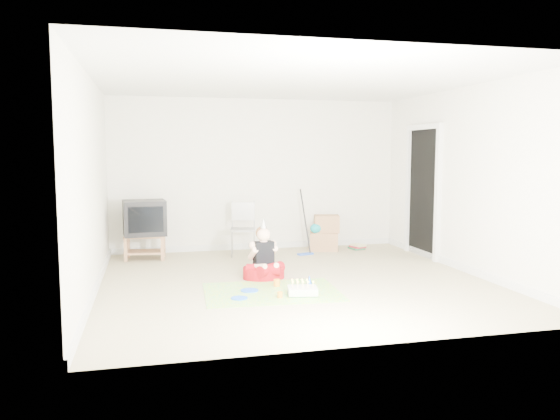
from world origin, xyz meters
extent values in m
plane|color=tan|center=(0.00, 0.00, 0.00)|extent=(5.00, 5.00, 0.00)
cube|color=black|center=(2.48, 1.20, 1.02)|extent=(0.02, 0.90, 2.05)
cube|color=#9F6C47|center=(-1.92, 1.96, 0.37)|extent=(0.65, 0.44, 0.03)
cube|color=#9F6C47|center=(-1.92, 1.96, 0.12)|extent=(0.65, 0.44, 0.03)
cube|color=#9F6C47|center=(-2.21, 1.82, 0.19)|extent=(0.05, 0.05, 0.39)
cube|color=#9F6C47|center=(-1.65, 1.78, 0.19)|extent=(0.05, 0.05, 0.39)
cube|color=#9F6C47|center=(-2.18, 2.15, 0.19)|extent=(0.05, 0.05, 0.39)
cube|color=#9F6C47|center=(-1.63, 2.10, 0.19)|extent=(0.05, 0.05, 0.39)
cube|color=black|center=(-1.92, 1.96, 0.66)|extent=(0.69, 0.59, 0.55)
cube|color=#97969C|center=(-0.36, 1.90, 0.43)|extent=(0.47, 0.45, 0.03)
cylinder|color=#97969C|center=(-0.54, 1.94, 0.44)|extent=(0.02, 0.02, 0.89)
cylinder|color=#97969C|center=(-0.18, 1.87, 0.44)|extent=(0.02, 0.02, 0.89)
cube|color=#AD7C54|center=(1.08, 2.08, 0.16)|extent=(0.56, 0.48, 0.31)
cube|color=#AD7C54|center=(1.14, 2.10, 0.46)|extent=(0.48, 0.42, 0.29)
ellipsoid|color=#0D8995|center=(0.92, 2.02, 0.39)|extent=(0.21, 0.15, 0.17)
cube|color=blue|center=(0.65, 1.73, 0.01)|extent=(0.28, 0.16, 0.03)
cylinder|color=black|center=(0.65, 1.73, 0.55)|extent=(0.11, 0.36, 1.05)
cube|color=#236B41|center=(1.68, 2.04, 0.01)|extent=(0.25, 0.29, 0.03)
cube|color=#B92734|center=(1.68, 2.04, 0.04)|extent=(0.25, 0.29, 0.03)
cube|color=beige|center=(1.68, 2.04, 0.07)|extent=(0.26, 0.29, 0.03)
cylinder|color=#A40F16|center=(-0.36, 0.25, 0.08)|extent=(0.65, 0.65, 0.15)
cube|color=black|center=(-0.36, 0.25, 0.33)|extent=(0.28, 0.19, 0.34)
sphere|color=beige|center=(-0.36, 0.25, 0.59)|extent=(0.21, 0.21, 0.18)
cone|color=silver|center=(-0.36, 0.25, 0.75)|extent=(0.09, 0.09, 0.14)
cube|color=#FF35A2|center=(-0.42, -0.50, 0.00)|extent=(1.68, 1.26, 0.01)
cube|color=silver|center=(-0.10, -0.73, 0.05)|extent=(0.39, 0.33, 0.09)
cube|color=green|center=(-0.10, -0.73, 0.01)|extent=(0.39, 0.33, 0.01)
cylinder|color=beige|center=(-0.22, -0.76, 0.13)|extent=(0.01, 0.01, 0.07)
cylinder|color=beige|center=(-0.16, -0.77, 0.13)|extent=(0.01, 0.01, 0.07)
cylinder|color=beige|center=(-0.11, -0.78, 0.13)|extent=(0.01, 0.01, 0.07)
cylinder|color=beige|center=(-0.05, -0.79, 0.13)|extent=(0.01, 0.01, 0.07)
cylinder|color=beige|center=(0.01, -0.80, 0.13)|extent=(0.01, 0.01, 0.07)
cylinder|color=beige|center=(-0.20, -0.65, 0.13)|extent=(0.01, 0.01, 0.07)
cylinder|color=beige|center=(-0.14, -0.66, 0.13)|extent=(0.01, 0.01, 0.07)
cylinder|color=beige|center=(-0.09, -0.67, 0.13)|extent=(0.01, 0.01, 0.07)
cylinder|color=beige|center=(-0.03, -0.68, 0.13)|extent=(0.01, 0.01, 0.07)
cylinder|color=blue|center=(-0.67, -0.40, 0.01)|extent=(0.23, 0.23, 0.01)
cylinder|color=blue|center=(-0.85, -0.72, 0.01)|extent=(0.21, 0.21, 0.01)
cylinder|color=orange|center=(-0.30, -0.26, 0.05)|extent=(0.09, 0.09, 0.09)
cylinder|color=orange|center=(-0.39, -0.80, 0.04)|extent=(0.08, 0.08, 0.07)
cone|color=#194AB5|center=(0.05, -0.52, 0.10)|extent=(0.13, 0.13, 0.18)
camera|label=1|loc=(-1.83, -6.80, 1.68)|focal=35.00mm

